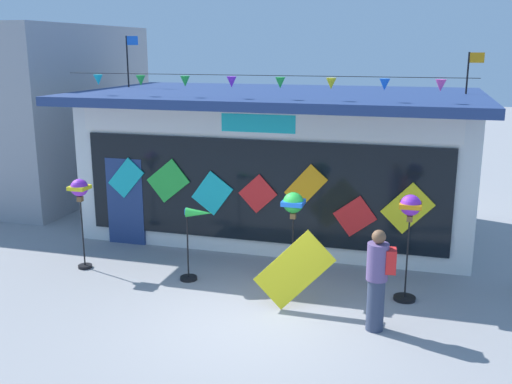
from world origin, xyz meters
TOP-DOWN VIEW (x-y plane):
  - ground_plane at (0.00, 0.00)m, footprint 80.00×80.00m
  - kite_shop_building at (-0.71, 5.21)m, footprint 9.17×5.47m
  - wind_spinner_far_left at (-3.96, 1.35)m, footprint 0.36×0.36m
  - wind_spinner_left at (-1.49, 1.34)m, footprint 0.69×0.33m
  - wind_spinner_center_left at (0.38, 1.48)m, footprint 0.39×0.39m
  - wind_spinner_center_right at (2.44, 1.53)m, footprint 0.39×0.39m
  - person_near_camera at (2.04, 0.22)m, footprint 0.46×0.34m
  - display_kite_on_ground at (0.60, 0.66)m, footprint 1.40×0.31m
  - neighbour_building at (-9.22, 6.78)m, footprint 5.28×6.34m

SIDE VIEW (x-z plane):
  - ground_plane at x=0.00m, z-range 0.00..0.00m
  - display_kite_on_ground at x=0.60m, z-range 0.00..1.40m
  - person_near_camera at x=2.04m, z-range 0.05..1.73m
  - wind_spinner_left at x=-1.49m, z-range 0.26..1.73m
  - wind_spinner_center_right at x=2.44m, z-range 0.55..2.51m
  - wind_spinner_center_left at x=0.38m, z-range 0.60..2.46m
  - wind_spinner_far_left at x=-3.96m, z-range 0.61..2.48m
  - kite_shop_building at x=-0.71m, z-range -0.62..4.09m
  - neighbour_building at x=-9.22m, z-range 0.00..5.05m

